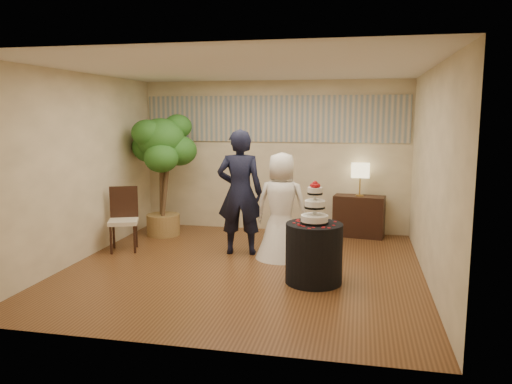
% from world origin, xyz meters
% --- Properties ---
extents(floor, '(5.00, 5.00, 0.00)m').
position_xyz_m(floor, '(0.00, 0.00, 0.00)').
color(floor, brown).
rests_on(floor, ground).
extents(ceiling, '(5.00, 5.00, 0.00)m').
position_xyz_m(ceiling, '(0.00, 0.00, 2.80)').
color(ceiling, white).
rests_on(ceiling, wall_back).
extents(wall_back, '(5.00, 0.06, 2.80)m').
position_xyz_m(wall_back, '(0.00, 2.50, 1.40)').
color(wall_back, beige).
rests_on(wall_back, ground).
extents(wall_front, '(5.00, 0.06, 2.80)m').
position_xyz_m(wall_front, '(0.00, -2.50, 1.40)').
color(wall_front, beige).
rests_on(wall_front, ground).
extents(wall_left, '(0.06, 5.00, 2.80)m').
position_xyz_m(wall_left, '(-2.50, 0.00, 1.40)').
color(wall_left, beige).
rests_on(wall_left, ground).
extents(wall_right, '(0.06, 5.00, 2.80)m').
position_xyz_m(wall_right, '(2.50, 0.00, 1.40)').
color(wall_right, beige).
rests_on(wall_right, ground).
extents(mural_border, '(4.90, 0.02, 0.85)m').
position_xyz_m(mural_border, '(0.00, 2.48, 2.10)').
color(mural_border, '#A1A195').
rests_on(mural_border, wall_back).
extents(groom, '(0.77, 0.55, 1.96)m').
position_xyz_m(groom, '(-0.23, 0.75, 0.98)').
color(groom, black).
rests_on(groom, floor).
extents(bride, '(0.86, 0.86, 1.63)m').
position_xyz_m(bride, '(0.44, 0.64, 0.81)').
color(bride, white).
rests_on(bride, floor).
extents(cake_table, '(0.79, 0.79, 0.79)m').
position_xyz_m(cake_table, '(1.04, -0.40, 0.40)').
color(cake_table, black).
rests_on(cake_table, floor).
extents(wedding_cake, '(0.36, 0.36, 0.56)m').
position_xyz_m(wedding_cake, '(1.04, -0.40, 1.07)').
color(wedding_cake, white).
rests_on(wedding_cake, cake_table).
extents(console, '(0.94, 0.52, 0.74)m').
position_xyz_m(console, '(1.60, 2.28, 0.37)').
color(console, black).
rests_on(console, floor).
extents(table_lamp, '(0.31, 0.31, 0.58)m').
position_xyz_m(table_lamp, '(1.60, 2.28, 1.03)').
color(table_lamp, beige).
rests_on(table_lamp, console).
extents(ficus_tree, '(1.50, 1.50, 2.23)m').
position_xyz_m(ficus_tree, '(-1.89, 1.64, 1.12)').
color(ficus_tree, '#29611E').
rests_on(ficus_tree, floor).
extents(side_chair, '(0.61, 0.62, 1.02)m').
position_xyz_m(side_chair, '(-2.10, 0.51, 0.51)').
color(side_chair, black).
rests_on(side_chair, floor).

